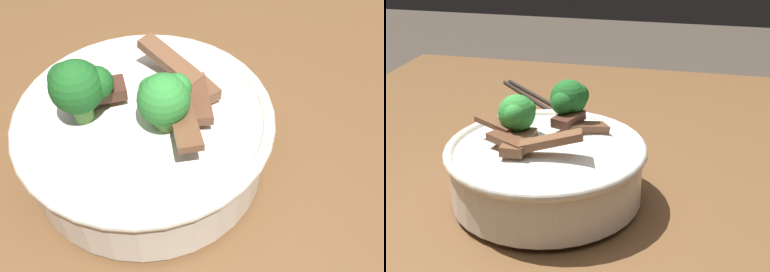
# 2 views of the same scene
# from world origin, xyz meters

# --- Properties ---
(dining_table) EXTENTS (1.37, 0.95, 0.83)m
(dining_table) POSITION_xyz_m (0.00, 0.00, 0.69)
(dining_table) COLOR brown
(dining_table) RESTS_ON ground
(rice_bowl) EXTENTS (0.25, 0.25, 0.15)m
(rice_bowl) POSITION_xyz_m (-0.08, 0.01, 0.88)
(rice_bowl) COLOR silver
(rice_bowl) RESTS_ON dining_table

